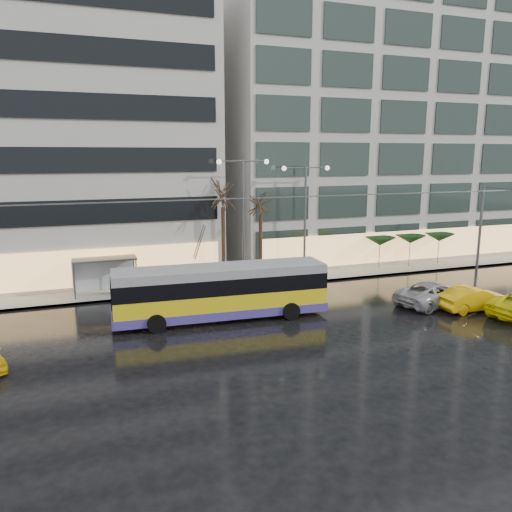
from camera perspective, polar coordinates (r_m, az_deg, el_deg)
name	(u,v)px	position (r m, az deg, el deg)	size (l,w,h in m)	color
ground	(271,333)	(27.42, 1.74, -8.78)	(140.00, 140.00, 0.00)	black
sidewalk	(231,272)	(40.72, -2.82, -1.89)	(80.00, 10.00, 0.15)	gray
kerb	(251,287)	(36.15, -0.54, -3.61)	(80.00, 0.10, 0.15)	slate
building_right	(383,122)	(51.58, 14.29, 14.67)	(32.00, 14.00, 25.00)	#B4B2AC
trolleybus	(221,293)	(29.26, -4.00, -4.28)	(12.51, 5.14, 5.74)	yellow
catenary	(243,233)	(33.93, -1.53, 2.60)	(42.24, 5.12, 7.00)	#595B60
bus_shelter	(99,268)	(35.44, -17.52, -1.32)	(4.20, 1.60, 2.51)	#595B60
street_lamp_near	(243,204)	(36.73, -1.46, 6.02)	(3.96, 0.36, 9.03)	#595B60
street_lamp_far	(305,205)	(38.60, 5.65, 5.82)	(3.96, 0.36, 8.53)	#595B60
tree_a	(223,189)	(36.39, -3.83, 7.67)	(3.20, 3.20, 8.40)	black
tree_b	(261,197)	(37.56, 0.54, 6.77)	(3.20, 3.20, 7.70)	black
parasol_a	(380,241)	(42.64, 13.99, 1.64)	(2.50, 2.50, 2.65)	#595B60
parasol_b	(410,239)	(44.36, 17.22, 1.84)	(2.50, 2.50, 2.65)	#595B60
parasol_c	(439,237)	(46.21, 20.21, 2.02)	(2.50, 2.50, 2.65)	#595B60
taxi_b	(474,299)	(33.81, 23.63, -4.50)	(1.57, 4.51, 1.49)	yellow
sedan_silver	(433,294)	(34.07, 19.60, -4.06)	(2.50, 5.42, 1.51)	#AAA9AE
pedestrian_a	(118,270)	(36.31, -15.45, -1.50)	(1.25, 1.26, 2.19)	black
pedestrian_b	(134,283)	(34.68, -13.80, -3.06)	(0.98, 0.87, 1.65)	black
pedestrian_c	(81,276)	(36.62, -19.34, -2.12)	(1.38, 0.98, 2.11)	black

